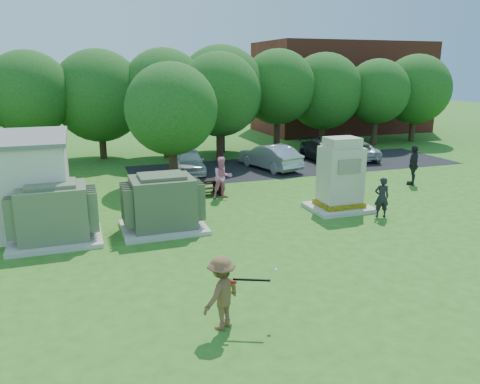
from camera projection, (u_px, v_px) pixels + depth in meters
name	position (u px, v px, depth m)	size (l,w,h in m)	color
ground	(284.00, 266.00, 13.99)	(120.00, 120.00, 0.00)	#2D6619
brick_building	(341.00, 87.00, 43.33)	(15.00, 8.00, 8.00)	maroon
parking_strip	(297.00, 165.00, 28.54)	(20.00, 6.00, 0.01)	#232326
transformer_left	(54.00, 214.00, 15.78)	(3.00, 2.40, 2.07)	beige
transformer_right	(163.00, 204.00, 16.96)	(3.00, 2.40, 2.07)	beige
generator_cabinet	(340.00, 179.00, 19.27)	(2.49, 2.04, 3.04)	beige
picnic_table	(203.00, 185.00, 21.84)	(1.61, 1.21, 0.69)	black
batter	(221.00, 293.00, 10.49)	(1.11, 0.64, 1.72)	brown
person_by_generator	(382.00, 197.00, 18.43)	(0.59, 0.39, 1.62)	black
person_at_picnic	(222.00, 178.00, 21.09)	(0.92, 0.72, 1.90)	pink
person_walking_right	(413.00, 165.00, 23.55)	(1.18, 0.49, 2.02)	#232227
car_white	(190.00, 161.00, 26.30)	(1.55, 3.86, 1.31)	white
car_silver_a	(270.00, 157.00, 27.32)	(1.54, 4.42, 1.45)	#B6B6BB
car_dark	(325.00, 152.00, 29.48)	(1.80, 4.44, 1.29)	black
car_silver_b	(356.00, 150.00, 30.33)	(1.94, 4.22, 1.17)	silver
batting_equipment	(252.00, 279.00, 10.55)	(1.26, 0.39, 0.18)	black
tree_row	(192.00, 93.00, 30.36)	(41.30, 13.30, 7.30)	#47301E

